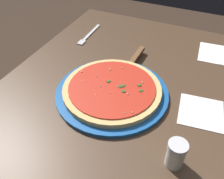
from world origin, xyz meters
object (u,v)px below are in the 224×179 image
(pizza, at_px, (112,89))
(pizza_server, at_px, (132,62))
(serving_plate, at_px, (112,93))
(napkin_loose_left, at_px, (217,54))
(napkin_folded_right, at_px, (201,112))
(fork, at_px, (88,35))
(parmesan_shaker, at_px, (176,154))

(pizza, xyz_separation_m, pizza_server, (-0.17, 0.00, -0.00))
(serving_plate, relative_size, napkin_loose_left, 2.49)
(pizza, height_order, napkin_folded_right, pizza)
(pizza, relative_size, pizza_server, 1.38)
(serving_plate, distance_m, napkin_folded_right, 0.27)
(fork, relative_size, parmesan_shaker, 2.52)
(serving_plate, xyz_separation_m, fork, (-0.30, -0.24, -0.00))
(serving_plate, height_order, napkin_loose_left, serving_plate)
(fork, bearing_deg, pizza, 39.34)
(napkin_folded_right, relative_size, napkin_loose_left, 0.93)
(napkin_folded_right, xyz_separation_m, parmesan_shaker, (0.20, -0.03, 0.04))
(pizza_server, xyz_separation_m, napkin_folded_right, (0.13, 0.26, -0.02))
(serving_plate, bearing_deg, pizza_server, 178.52)
(serving_plate, relative_size, napkin_folded_right, 2.68)
(pizza, distance_m, napkin_loose_left, 0.47)
(parmesan_shaker, bearing_deg, napkin_loose_left, 175.81)
(napkin_folded_right, xyz_separation_m, napkin_loose_left, (-0.34, 0.01, 0.00))
(pizza_server, bearing_deg, serving_plate, -1.48)
(napkin_loose_left, bearing_deg, fork, -81.56)
(napkin_loose_left, height_order, parmesan_shaker, parmesan_shaker)
(serving_plate, distance_m, pizza, 0.02)
(pizza_server, xyz_separation_m, parmesan_shaker, (0.33, 0.23, 0.02))
(pizza_server, distance_m, napkin_folded_right, 0.30)
(pizza, relative_size, napkin_folded_right, 2.33)
(fork, bearing_deg, serving_plate, 39.33)
(serving_plate, bearing_deg, pizza, 138.67)
(napkin_folded_right, bearing_deg, pizza, -82.66)
(pizza_server, distance_m, parmesan_shaker, 0.40)
(napkin_loose_left, height_order, fork, fork)
(pizza_server, relative_size, fork, 1.19)
(serving_plate, bearing_deg, fork, -140.67)
(napkin_folded_right, distance_m, parmesan_shaker, 0.21)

